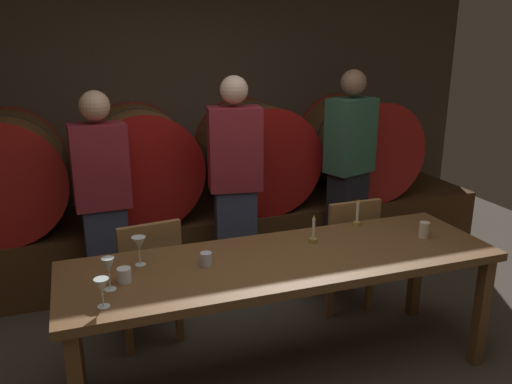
{
  "coord_description": "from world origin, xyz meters",
  "views": [
    {
      "loc": [
        -1.02,
        -2.2,
        2.0
      ],
      "look_at": [
        0.09,
        0.88,
        1.01
      ],
      "focal_mm": 36.47,
      "sensor_mm": 36.0,
      "label": 1
    }
  ],
  "objects_px": {
    "guest_left": "(103,204)",
    "guest_center": "(235,191)",
    "wine_barrel_center_left": "(140,163)",
    "cup_center": "(206,259)",
    "wine_barrel_far_left": "(6,174)",
    "cup_right": "(424,230)",
    "chair_right": "(345,248)",
    "wine_barrel_center_right": "(255,154)",
    "cup_left": "(124,275)",
    "guest_right": "(349,173)",
    "chair_left": "(148,275)",
    "candle_right": "(357,218)",
    "wine_glass_left": "(102,287)",
    "wine_barrel_far_right": "(358,146)",
    "dining_table": "(284,269)",
    "candle_left": "(313,235)",
    "wine_glass_right": "(139,244)",
    "wine_glass_center": "(108,267)"
  },
  "relations": [
    {
      "from": "guest_left",
      "to": "guest_center",
      "type": "height_order",
      "value": "guest_center"
    },
    {
      "from": "wine_barrel_center_left",
      "to": "cup_center",
      "type": "height_order",
      "value": "wine_barrel_center_left"
    },
    {
      "from": "guest_left",
      "to": "guest_center",
      "type": "bearing_deg",
      "value": 168.1
    },
    {
      "from": "wine_barrel_far_left",
      "to": "cup_right",
      "type": "relative_size",
      "value": 9.15
    },
    {
      "from": "wine_barrel_far_left",
      "to": "chair_right",
      "type": "relative_size",
      "value": 1.04
    },
    {
      "from": "wine_barrel_center_right",
      "to": "cup_left",
      "type": "xyz_separation_m",
      "value": [
        -1.34,
        -1.75,
        -0.17
      ]
    },
    {
      "from": "guest_right",
      "to": "chair_left",
      "type": "bearing_deg",
      "value": -2.15
    },
    {
      "from": "candle_right",
      "to": "wine_glass_left",
      "type": "distance_m",
      "value": 1.78
    },
    {
      "from": "wine_barrel_far_right",
      "to": "chair_right",
      "type": "relative_size",
      "value": 1.04
    },
    {
      "from": "guest_left",
      "to": "wine_barrel_far_left",
      "type": "bearing_deg",
      "value": -44.47
    },
    {
      "from": "chair_left",
      "to": "cup_left",
      "type": "xyz_separation_m",
      "value": [
        -0.2,
        -0.63,
        0.32
      ]
    },
    {
      "from": "cup_left",
      "to": "cup_right",
      "type": "bearing_deg",
      "value": -0.05
    },
    {
      "from": "dining_table",
      "to": "candle_right",
      "type": "distance_m",
      "value": 0.75
    },
    {
      "from": "wine_barrel_far_left",
      "to": "guest_right",
      "type": "height_order",
      "value": "guest_right"
    },
    {
      "from": "wine_barrel_center_right",
      "to": "guest_left",
      "type": "bearing_deg",
      "value": -156.29
    },
    {
      "from": "candle_right",
      "to": "wine_barrel_far_right",
      "type": "bearing_deg",
      "value": 59.86
    },
    {
      "from": "dining_table",
      "to": "candle_left",
      "type": "height_order",
      "value": "candle_left"
    },
    {
      "from": "wine_barrel_far_right",
      "to": "dining_table",
      "type": "distance_m",
      "value": 2.31
    },
    {
      "from": "guest_right",
      "to": "cup_center",
      "type": "bearing_deg",
      "value": 17.41
    },
    {
      "from": "guest_left",
      "to": "candle_left",
      "type": "distance_m",
      "value": 1.54
    },
    {
      "from": "wine_barrel_center_right",
      "to": "guest_right",
      "type": "height_order",
      "value": "guest_right"
    },
    {
      "from": "wine_barrel_center_left",
      "to": "chair_right",
      "type": "height_order",
      "value": "wine_barrel_center_left"
    },
    {
      "from": "wine_barrel_center_left",
      "to": "wine_glass_right",
      "type": "bearing_deg",
      "value": -97.92
    },
    {
      "from": "wine_glass_right",
      "to": "cup_left",
      "type": "xyz_separation_m",
      "value": [
        -0.1,
        -0.18,
        -0.09
      ]
    },
    {
      "from": "wine_glass_center",
      "to": "wine_glass_right",
      "type": "relative_size",
      "value": 1.04
    },
    {
      "from": "wine_glass_center",
      "to": "cup_center",
      "type": "xyz_separation_m",
      "value": [
        0.53,
        0.12,
        -0.09
      ]
    },
    {
      "from": "dining_table",
      "to": "chair_left",
      "type": "bearing_deg",
      "value": 138.65
    },
    {
      "from": "wine_glass_center",
      "to": "guest_left",
      "type": "bearing_deg",
      "value": 87.35
    },
    {
      "from": "cup_right",
      "to": "guest_center",
      "type": "bearing_deg",
      "value": 133.07
    },
    {
      "from": "wine_barrel_far_right",
      "to": "chair_right",
      "type": "height_order",
      "value": "wine_barrel_far_right"
    },
    {
      "from": "wine_glass_center",
      "to": "cup_left",
      "type": "relative_size",
      "value": 2.24
    },
    {
      "from": "wine_barrel_center_left",
      "to": "cup_right",
      "type": "height_order",
      "value": "wine_barrel_center_left"
    },
    {
      "from": "wine_glass_left",
      "to": "cup_right",
      "type": "height_order",
      "value": "wine_glass_left"
    },
    {
      "from": "chair_left",
      "to": "wine_glass_right",
      "type": "distance_m",
      "value": 0.61
    },
    {
      "from": "chair_right",
      "to": "candle_right",
      "type": "xyz_separation_m",
      "value": [
        -0.08,
        -0.27,
        0.33
      ]
    },
    {
      "from": "dining_table",
      "to": "candle_right",
      "type": "bearing_deg",
      "value": 25.91
    },
    {
      "from": "dining_table",
      "to": "wine_glass_left",
      "type": "distance_m",
      "value": 1.07
    },
    {
      "from": "candle_left",
      "to": "wine_glass_right",
      "type": "xyz_separation_m",
      "value": [
        -1.05,
        0.02,
        0.08
      ]
    },
    {
      "from": "cup_right",
      "to": "wine_barrel_center_right",
      "type": "bearing_deg",
      "value": 106.21
    },
    {
      "from": "candle_right",
      "to": "guest_center",
      "type": "bearing_deg",
      "value": 133.84
    },
    {
      "from": "wine_glass_center",
      "to": "cup_right",
      "type": "bearing_deg",
      "value": 1.83
    },
    {
      "from": "wine_barrel_far_right",
      "to": "cup_left",
      "type": "relative_size",
      "value": 11.87
    },
    {
      "from": "wine_barrel_far_left",
      "to": "cup_center",
      "type": "xyz_separation_m",
      "value": [
        1.14,
        -1.7,
        -0.17
      ]
    },
    {
      "from": "guest_center",
      "to": "wine_glass_right",
      "type": "height_order",
      "value": "guest_center"
    },
    {
      "from": "chair_left",
      "to": "cup_left",
      "type": "distance_m",
      "value": 0.73
    },
    {
      "from": "chair_left",
      "to": "candle_left",
      "type": "xyz_separation_m",
      "value": [
        0.96,
        -0.47,
        0.33
      ]
    },
    {
      "from": "dining_table",
      "to": "guest_center",
      "type": "relative_size",
      "value": 1.46
    },
    {
      "from": "candle_left",
      "to": "wine_glass_center",
      "type": "bearing_deg",
      "value": -169.8
    },
    {
      "from": "wine_glass_left",
      "to": "cup_left",
      "type": "distance_m",
      "value": 0.27
    },
    {
      "from": "guest_center",
      "to": "wine_glass_center",
      "type": "xyz_separation_m",
      "value": [
        -1.0,
        -1.06,
        0.01
      ]
    }
  ]
}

